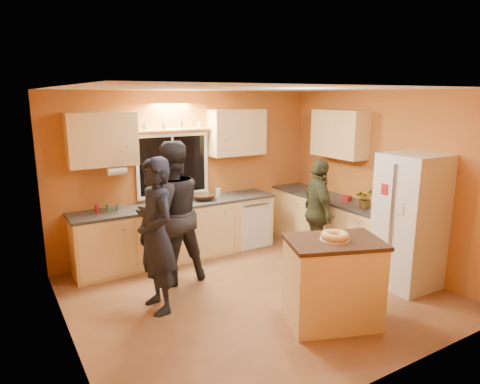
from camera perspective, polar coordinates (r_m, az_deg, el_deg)
ground at (r=5.72m, az=2.21°, el=-13.46°), size 4.50×4.50×0.00m
room_shell at (r=5.61m, az=1.08°, el=3.46°), size 4.54×4.04×2.61m
back_counter at (r=6.94m, az=-5.39°, el=-4.69°), size 4.23×0.62×0.90m
right_counter at (r=7.07m, az=13.37°, el=-4.66°), size 0.62×1.84×0.90m
refrigerator at (r=6.08m, az=21.73°, el=-3.67°), size 0.72×0.70×1.80m
island at (r=4.98m, az=12.26°, el=-11.55°), size 1.20×1.01×0.99m
bundt_pastry at (r=4.78m, az=12.56°, el=-5.73°), size 0.31×0.31×0.09m
person_left at (r=5.10m, az=-11.11°, el=-5.76°), size 0.48×0.70×1.85m
person_center at (r=5.85m, az=-9.17°, el=-2.79°), size 0.96×0.76×1.95m
person_right at (r=6.57m, az=10.38°, el=-2.64°), size 0.70×1.02×1.61m
mixing_bowl at (r=6.83m, az=-4.88°, el=-0.66°), size 0.43×0.43×0.09m
utensil_crock at (r=6.66m, az=-8.01°, el=-0.72°), size 0.14×0.14×0.17m
potted_plant at (r=6.54m, az=16.30°, el=-0.76°), size 0.34×0.31×0.30m
red_box at (r=6.97m, az=14.01°, el=-0.80°), size 0.19×0.17×0.07m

